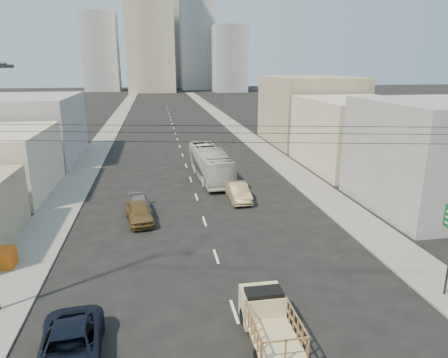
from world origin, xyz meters
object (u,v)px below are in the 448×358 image
object	(u,v)px
sedan_brown	(139,212)
sedan_tan	(238,192)
flatbed_pickup	(269,317)
navy_pickup	(69,350)
city_bus	(210,163)
sedan_grey	(139,206)

from	to	relation	value
sedan_brown	sedan_tan	xyz separation A→B (m)	(8.59, 3.73, -0.00)
sedan_brown	sedan_tan	distance (m)	9.36
flatbed_pickup	sedan_brown	world-z (taller)	flatbed_pickup
navy_pickup	sedan_brown	bearing A→B (deg)	76.84
navy_pickup	sedan_tan	world-z (taller)	sedan_tan
flatbed_pickup	sedan_tan	world-z (taller)	flatbed_pickup
flatbed_pickup	sedan_brown	xyz separation A→B (m)	(-6.06, 14.94, -0.32)
sedan_brown	city_bus	bearing A→B (deg)	48.35
city_bus	navy_pickup	bearing A→B (deg)	-112.98
sedan_brown	sedan_grey	bearing A→B (deg)	81.80
city_bus	sedan_tan	size ratio (longest dim) A/B	2.52
navy_pickup	city_bus	bearing A→B (deg)	65.93
city_bus	sedan_tan	bearing A→B (deg)	-82.55
city_bus	flatbed_pickup	bearing A→B (deg)	-95.84
flatbed_pickup	navy_pickup	xyz separation A→B (m)	(-8.33, -0.30, -0.33)
city_bus	sedan_tan	distance (m)	7.85
city_bus	sedan_brown	distance (m)	13.44
flatbed_pickup	sedan_tan	size ratio (longest dim) A/B	0.94
navy_pickup	sedan_grey	distance (m)	17.37
navy_pickup	sedan_grey	world-z (taller)	navy_pickup
city_bus	sedan_grey	distance (m)	11.85
sedan_grey	city_bus	bearing A→B (deg)	44.96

